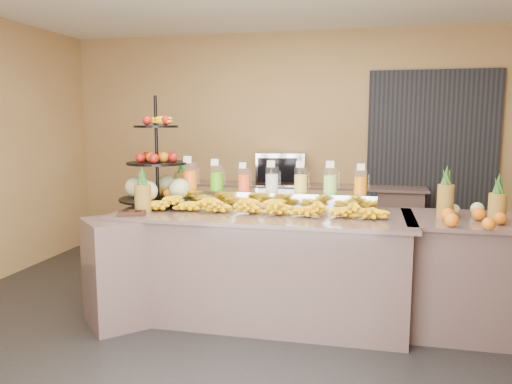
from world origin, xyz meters
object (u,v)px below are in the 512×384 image
(right_fruit_pile, at_px, (470,211))
(pitcher_tray, at_px, (272,199))
(fruit_stand, at_px, (163,178))
(banana_heap, at_px, (263,204))
(oven_warmer, at_px, (280,168))
(condiment_caddy, at_px, (132,213))

(right_fruit_pile, bearing_deg, pitcher_tray, 168.77)
(fruit_stand, bearing_deg, banana_heap, -29.03)
(pitcher_tray, xyz_separation_m, fruit_stand, (-1.01, -0.10, 0.18))
(oven_warmer, bearing_deg, right_fruit_pile, -55.33)
(fruit_stand, xyz_separation_m, condiment_caddy, (-0.06, -0.52, -0.24))
(banana_heap, relative_size, condiment_caddy, 9.58)
(right_fruit_pile, xyz_separation_m, oven_warmer, (-1.83, 1.99, 0.11))
(fruit_stand, relative_size, condiment_caddy, 4.55)
(pitcher_tray, distance_m, oven_warmer, 1.69)
(fruit_stand, distance_m, right_fruit_pile, 2.64)
(banana_heap, xyz_separation_m, right_fruit_pile, (1.64, -0.01, 0.01))
(condiment_caddy, xyz_separation_m, right_fruit_pile, (2.68, 0.30, 0.07))
(fruit_stand, bearing_deg, condiment_caddy, -113.66)
(fruit_stand, bearing_deg, oven_warmer, 48.61)
(oven_warmer, bearing_deg, banana_heap, -92.35)
(right_fruit_pile, bearing_deg, oven_warmer, 132.61)
(pitcher_tray, distance_m, banana_heap, 0.31)
(condiment_caddy, height_order, right_fruit_pile, right_fruit_pile)
(fruit_stand, relative_size, right_fruit_pile, 1.99)
(banana_heap, distance_m, fruit_stand, 1.02)
(banana_heap, relative_size, fruit_stand, 2.10)
(banana_heap, relative_size, oven_warmer, 3.62)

